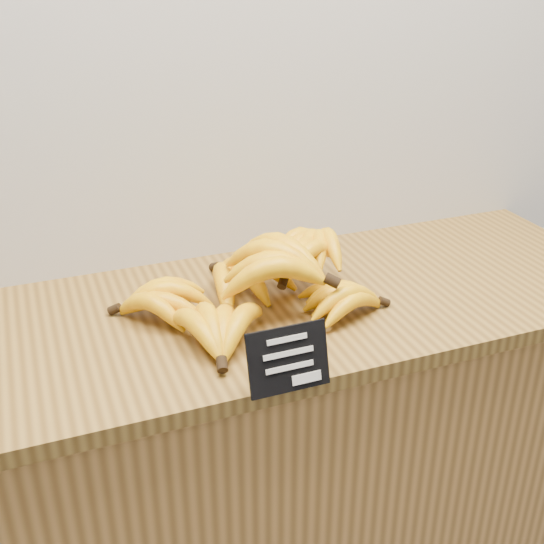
% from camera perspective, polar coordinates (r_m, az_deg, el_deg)
% --- Properties ---
extents(counter, '(1.37, 0.50, 0.90)m').
position_cam_1_polar(counter, '(1.60, -0.68, -17.93)').
color(counter, '#AB7837').
rests_on(counter, ground).
extents(counter_top, '(1.53, 0.54, 0.03)m').
position_cam_1_polar(counter_top, '(1.32, -0.78, -3.21)').
color(counter_top, brown).
rests_on(counter_top, counter).
extents(chalkboard_sign, '(0.13, 0.03, 0.10)m').
position_cam_1_polar(chalkboard_sign, '(1.05, 1.38, -7.32)').
color(chalkboard_sign, black).
rests_on(chalkboard_sign, counter_top).
extents(banana_pile, '(0.50, 0.37, 0.13)m').
position_cam_1_polar(banana_pile, '(1.27, -1.13, -0.69)').
color(banana_pile, '#EBAF09').
rests_on(banana_pile, counter_top).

